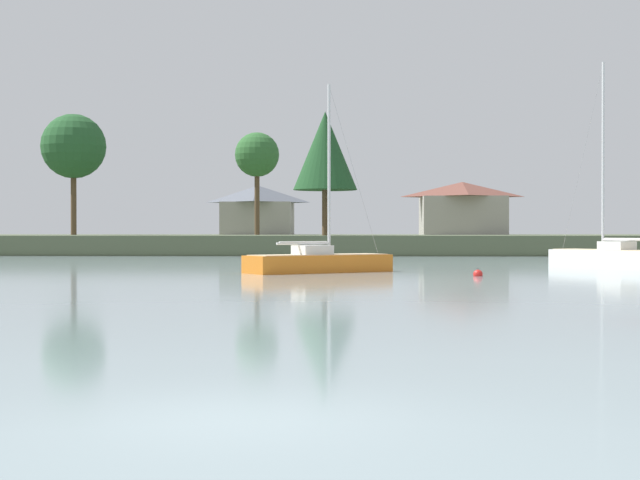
% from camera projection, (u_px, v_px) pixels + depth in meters
% --- Properties ---
extents(ground_plane, '(505.92, 505.92, 0.00)m').
position_uv_depth(ground_plane, '(240.00, 417.00, 11.05)').
color(ground_plane, gray).
extents(far_shore_bank, '(227.67, 54.25, 1.86)m').
position_uv_depth(far_shore_bank, '(341.00, 243.00, 111.90)').
color(far_shore_bank, '#4C563D').
rests_on(far_shore_bank, ground).
extents(sailboat_white, '(6.67, 8.60, 13.81)m').
position_uv_depth(sailboat_white, '(611.00, 262.00, 59.81)').
color(sailboat_white, white).
rests_on(sailboat_white, ground).
extents(sailboat_orange, '(8.10, 6.54, 10.87)m').
position_uv_depth(sailboat_orange, '(319.00, 268.00, 50.80)').
color(sailboat_orange, orange).
rests_on(sailboat_orange, ground).
extents(mooring_buoy_red, '(0.48, 0.48, 0.53)m').
position_uv_depth(mooring_buoy_red, '(478.00, 274.00, 46.43)').
color(mooring_buoy_red, red).
rests_on(mooring_buoy_red, ground).
extents(shore_tree_left, '(7.54, 7.54, 14.17)m').
position_uv_depth(shore_tree_left, '(73.00, 147.00, 110.17)').
color(shore_tree_left, brown).
rests_on(shore_tree_left, far_shore_bank).
extents(shore_tree_left_mid, '(5.24, 5.24, 12.09)m').
position_uv_depth(shore_tree_left_mid, '(257.00, 155.00, 110.84)').
color(shore_tree_left_mid, brown).
rests_on(shore_tree_left_mid, far_shore_bank).
extents(shore_tree_inland_b, '(6.21, 6.21, 12.00)m').
position_uv_depth(shore_tree_inland_b, '(325.00, 151.00, 90.98)').
color(shore_tree_inland_b, brown).
rests_on(shore_tree_inland_b, far_shore_bank).
extents(cottage_hillside, '(9.91, 9.24, 6.55)m').
position_uv_depth(cottage_hillside, '(258.00, 209.00, 125.46)').
color(cottage_hillside, '#9E998E').
rests_on(cottage_hillside, far_shore_bank).
extents(cottage_eastern, '(11.29, 9.43, 6.74)m').
position_uv_depth(cottage_eastern, '(462.00, 207.00, 120.17)').
color(cottage_eastern, '#9E998E').
rests_on(cottage_eastern, far_shore_bank).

